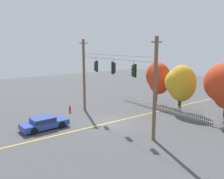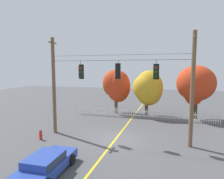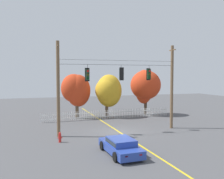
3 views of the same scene
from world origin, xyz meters
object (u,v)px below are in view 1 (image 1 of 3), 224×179
object	(u,v)px
autumn_maple_near_fence	(158,77)
autumn_maple_mid	(180,83)
traffic_signal_eastbound_side	(114,68)
fire_hydrant	(70,109)
parked_car	(44,123)
traffic_signal_southbound_primary	(134,71)
traffic_signal_northbound_primary	(96,66)

from	to	relation	value
autumn_maple_near_fence	autumn_maple_mid	size ratio (longest dim) A/B	1.01
traffic_signal_eastbound_side	autumn_maple_near_fence	size ratio (longest dim) A/B	0.26
fire_hydrant	parked_car	bearing A→B (deg)	-50.79
traffic_signal_eastbound_side	fire_hydrant	world-z (taller)	traffic_signal_eastbound_side
traffic_signal_southbound_primary	autumn_maple_mid	size ratio (longest dim) A/B	0.27
autumn_maple_near_fence	autumn_maple_mid	distance (m)	4.15
autumn_maple_near_fence	traffic_signal_northbound_primary	bearing A→B (deg)	-93.52
traffic_signal_southbound_primary	fire_hydrant	xyz separation A→B (m)	(-8.96, -1.95, -5.15)
autumn_maple_near_fence	traffic_signal_eastbound_side	bearing A→B (deg)	-73.90
traffic_signal_southbound_primary	autumn_maple_mid	xyz separation A→B (m)	(-1.55, 8.60, -2.11)
traffic_signal_eastbound_side	fire_hydrant	xyz separation A→B (m)	(-6.03, -1.93, -5.18)
traffic_signal_southbound_primary	fire_hydrant	bearing A→B (deg)	-167.75
traffic_signal_northbound_primary	traffic_signal_southbound_primary	xyz separation A→B (m)	(6.20, -0.00, 0.04)
traffic_signal_northbound_primary	parked_car	size ratio (longest dim) A/B	0.35
traffic_signal_southbound_primary	autumn_maple_mid	world-z (taller)	traffic_signal_southbound_primary
traffic_signal_eastbound_side	parked_car	size ratio (longest dim) A/B	0.33
traffic_signal_northbound_primary	autumn_maple_near_fence	size ratio (longest dim) A/B	0.27
traffic_signal_southbound_primary	autumn_maple_near_fence	distance (m)	11.06
traffic_signal_southbound_primary	traffic_signal_northbound_primary	bearing A→B (deg)	180.00
traffic_signal_eastbound_side	autumn_maple_near_fence	xyz separation A→B (m)	(-2.69, 9.34, -1.96)
traffic_signal_northbound_primary	fire_hydrant	xyz separation A→B (m)	(-2.76, -1.95, -5.11)
traffic_signal_northbound_primary	fire_hydrant	distance (m)	6.12
traffic_signal_southbound_primary	parked_car	size ratio (longest dim) A/B	0.33
traffic_signal_northbound_primary	autumn_maple_near_fence	xyz separation A→B (m)	(0.57, 9.32, -1.89)
autumn_maple_near_fence	parked_car	xyz separation A→B (m)	(0.30, -15.71, -3.02)
autumn_maple_near_fence	parked_car	bearing A→B (deg)	-88.92
parked_car	fire_hydrant	bearing A→B (deg)	129.21
traffic_signal_eastbound_side	fire_hydrant	size ratio (longest dim) A/B	1.77
traffic_signal_northbound_primary	traffic_signal_eastbound_side	distance (m)	3.27
fire_hydrant	traffic_signal_southbound_primary	bearing A→B (deg)	12.25
traffic_signal_northbound_primary	traffic_signal_southbound_primary	size ratio (longest dim) A/B	1.04
parked_car	fire_hydrant	distance (m)	5.74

